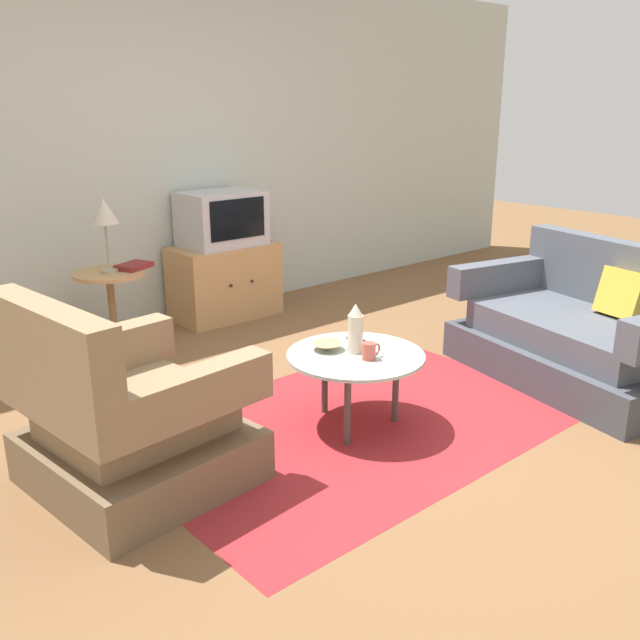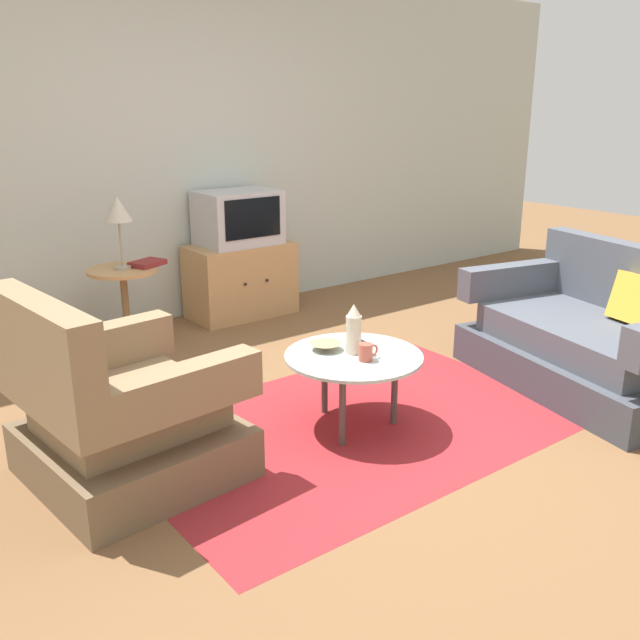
% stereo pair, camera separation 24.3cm
% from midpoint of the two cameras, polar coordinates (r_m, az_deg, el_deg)
% --- Properties ---
extents(ground_plane, '(16.00, 16.00, 0.00)m').
position_cam_midpoint_polar(ground_plane, '(3.89, 6.68, -8.47)').
color(ground_plane, brown).
extents(back_wall, '(9.00, 0.12, 2.70)m').
position_cam_midpoint_polar(back_wall, '(5.61, -11.64, 13.65)').
color(back_wall, '#B2BCB2').
rests_on(back_wall, ground).
extents(area_rug, '(2.41, 1.60, 0.00)m').
position_cam_midpoint_polar(area_rug, '(3.86, 4.51, -8.63)').
color(area_rug, maroon).
rests_on(area_rug, ground).
extents(armchair, '(0.95, 0.97, 0.93)m').
position_cam_midpoint_polar(armchair, '(3.32, -14.20, -7.76)').
color(armchair, brown).
rests_on(armchair, ground).
extents(couch, '(1.19, 1.66, 0.85)m').
position_cam_midpoint_polar(couch, '(4.64, 23.00, -1.59)').
color(couch, '#3E424B').
rests_on(couch, ground).
extents(coffee_table, '(0.74, 0.74, 0.41)m').
position_cam_midpoint_polar(coffee_table, '(3.71, 4.66, -3.41)').
color(coffee_table, '#B2C6C1').
rests_on(coffee_table, ground).
extents(side_table, '(0.48, 0.48, 0.59)m').
position_cam_midpoint_polar(side_table, '(4.99, -14.43, 2.22)').
color(side_table, tan).
rests_on(side_table, ground).
extents(tv_stand, '(0.84, 0.49, 0.59)m').
position_cam_midpoint_polar(tv_stand, '(5.72, -5.32, 3.29)').
color(tv_stand, tan).
rests_on(tv_stand, ground).
extents(television, '(0.62, 0.46, 0.43)m').
position_cam_midpoint_polar(television, '(5.62, -5.51, 8.35)').
color(television, '#B7B7BC').
rests_on(television, tv_stand).
extents(table_lamp, '(0.19, 0.19, 0.50)m').
position_cam_midpoint_polar(table_lamp, '(4.85, -14.87, 8.58)').
color(table_lamp, '#9E937A').
rests_on(table_lamp, side_table).
extents(vase, '(0.08, 0.08, 0.27)m').
position_cam_midpoint_polar(vase, '(3.67, 4.67, -0.82)').
color(vase, beige).
rests_on(vase, coffee_table).
extents(mug, '(0.12, 0.07, 0.09)m').
position_cam_midpoint_polar(mug, '(3.60, 5.76, -2.66)').
color(mug, '#B74C3D').
rests_on(mug, coffee_table).
extents(bowl, '(0.17, 0.17, 0.04)m').
position_cam_midpoint_polar(bowl, '(3.74, 2.30, -2.21)').
color(bowl, tan).
rests_on(bowl, coffee_table).
extents(tv_remote_dark, '(0.06, 0.16, 0.02)m').
position_cam_midpoint_polar(tv_remote_dark, '(3.86, 4.97, -1.80)').
color(tv_remote_dark, black).
rests_on(tv_remote_dark, coffee_table).
extents(book, '(0.27, 0.24, 0.04)m').
position_cam_midpoint_polar(book, '(4.99, -12.63, 4.56)').
color(book, maroon).
rests_on(book, side_table).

